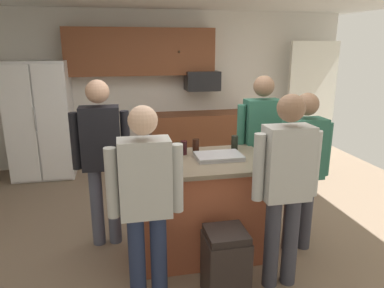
{
  "coord_description": "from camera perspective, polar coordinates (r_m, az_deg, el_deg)",
  "views": [
    {
      "loc": [
        -0.79,
        -3.39,
        2.02
      ],
      "look_at": [
        -0.09,
        0.02,
        1.05
      ],
      "focal_mm": 33.14,
      "sensor_mm": 36.0,
      "label": 1
    }
  ],
  "objects": [
    {
      "name": "kitchen_island",
      "position": [
        3.54,
        1.0,
        -10.0
      ],
      "size": [
        1.33,
        0.86,
        0.98
      ],
      "color": "#AD5638",
      "rests_on": "ground"
    },
    {
      "name": "person_elder_center",
      "position": [
        3.62,
        -14.33,
        -1.41
      ],
      "size": [
        0.57,
        0.23,
        1.71
      ],
      "rotation": [
        0.0,
        0.0,
        -0.38
      ],
      "color": "#4C5166",
      "rests_on": "ground"
    },
    {
      "name": "refrigerator",
      "position": [
        6.0,
        -23.13,
        3.57
      ],
      "size": [
        0.92,
        0.76,
        1.81
      ],
      "color": "white",
      "rests_on": "ground"
    },
    {
      "name": "person_guest_left",
      "position": [
        2.69,
        -7.46,
        -8.47
      ],
      "size": [
        0.57,
        0.22,
        1.62
      ],
      "rotation": [
        0.0,
        0.0,
        0.87
      ],
      "color": "#232D4C",
      "rests_on": "ground"
    },
    {
      "name": "person_host_foreground",
      "position": [
        3.59,
        17.34,
        -3.03
      ],
      "size": [
        0.57,
        0.22,
        1.6
      ],
      "rotation": [
        0.0,
        0.0,
        2.99
      ],
      "color": "#383842",
      "rests_on": "ground"
    },
    {
      "name": "microwave_over_range",
      "position": [
        6.08,
        1.63,
        10.15
      ],
      "size": [
        0.56,
        0.4,
        0.32
      ],
      "primitive_type": "cube",
      "color": "black"
    },
    {
      "name": "glass_pilsner",
      "position": [
        3.4,
        -2.29,
        -0.99
      ],
      "size": [
        0.07,
        0.07,
        0.15
      ],
      "color": "black",
      "rests_on": "kitchen_island"
    },
    {
      "name": "glass_stout_tall",
      "position": [
        3.5,
        -1.34,
        -0.6
      ],
      "size": [
        0.06,
        0.06,
        0.14
      ],
      "color": "black",
      "rests_on": "kitchen_island"
    },
    {
      "name": "glass_dark_ale",
      "position": [
        3.69,
        6.87,
        0.2
      ],
      "size": [
        0.07,
        0.07,
        0.15
      ],
      "color": "black",
      "rests_on": "kitchen_island"
    },
    {
      "name": "back_wall",
      "position": [
        6.28,
        -4.42,
        8.91
      ],
      "size": [
        6.4,
        0.1,
        2.6
      ],
      "primitive_type": "cube",
      "color": "silver",
      "rests_on": "ground"
    },
    {
      "name": "cabinet_run_lower",
      "position": [
        6.23,
        1.6,
        0.94
      ],
      "size": [
        1.8,
        0.63,
        0.9
      ],
      "color": "brown",
      "rests_on": "ground"
    },
    {
      "name": "glass_short_whisky",
      "position": [
        3.58,
        0.62,
        -0.25
      ],
      "size": [
        0.07,
        0.07,
        0.13
      ],
      "color": "black",
      "rests_on": "kitchen_island"
    },
    {
      "name": "cabinet_run_upper",
      "position": [
        6.0,
        -8.2,
        14.48
      ],
      "size": [
        2.4,
        0.38,
        0.75
      ],
      "color": "brown"
    },
    {
      "name": "floor",
      "position": [
        4.02,
        1.32,
        -14.59
      ],
      "size": [
        7.04,
        7.04,
        0.0
      ],
      "primitive_type": "plane",
      "color": "#7F6B56",
      "rests_on": "ground"
    },
    {
      "name": "french_door_window_panel",
      "position": [
        6.77,
        18.64,
        6.92
      ],
      "size": [
        0.9,
        0.06,
        2.0
      ],
      "primitive_type": "cube",
      "color": "white",
      "rests_on": "ground"
    },
    {
      "name": "person_guest_right",
      "position": [
        4.02,
        11.04,
        0.47
      ],
      "size": [
        0.57,
        0.23,
        1.72
      ],
      "rotation": [
        0.0,
        0.0,
        -2.63
      ],
      "color": "#383842",
      "rests_on": "ground"
    },
    {
      "name": "trash_bin",
      "position": [
        3.05,
        5.39,
        -18.78
      ],
      "size": [
        0.34,
        0.34,
        0.61
      ],
      "color": "black",
      "rests_on": "ground"
    },
    {
      "name": "person_guest_by_door",
      "position": [
        2.98,
        14.84,
        -5.78
      ],
      "size": [
        0.57,
        0.22,
        1.67
      ],
      "rotation": [
        0.0,
        0.0,
        2.31
      ],
      "color": "#383842",
      "rests_on": "ground"
    },
    {
      "name": "serving_tray",
      "position": [
        3.4,
        4.31,
        -1.99
      ],
      "size": [
        0.44,
        0.3,
        0.04
      ],
      "color": "#B7B7BC",
      "rests_on": "kitchen_island"
    },
    {
      "name": "tumbler_amber",
      "position": [
        3.3,
        -4.39,
        -1.43
      ],
      "size": [
        0.07,
        0.07,
        0.17
      ],
      "color": "black",
      "rests_on": "kitchen_island"
    }
  ]
}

